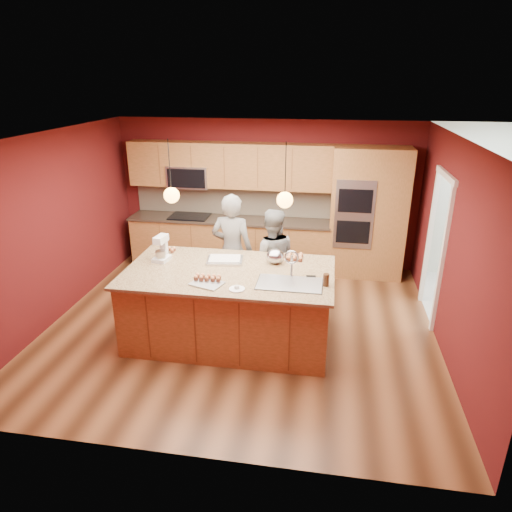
% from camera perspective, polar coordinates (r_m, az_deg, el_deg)
% --- Properties ---
extents(floor, '(5.50, 5.50, 0.00)m').
position_cam_1_polar(floor, '(6.76, -1.88, -8.65)').
color(floor, '#462714').
rests_on(floor, ground).
extents(ceiling, '(5.50, 5.50, 0.00)m').
position_cam_1_polar(ceiling, '(5.88, -2.21, 14.71)').
color(ceiling, white).
rests_on(ceiling, ground).
extents(wall_back, '(5.50, 0.00, 5.50)m').
position_cam_1_polar(wall_back, '(8.55, 1.26, 7.73)').
color(wall_back, '#4E1011').
rests_on(wall_back, ground).
extents(wall_front, '(5.50, 0.00, 5.50)m').
position_cam_1_polar(wall_front, '(3.99, -9.13, -9.72)').
color(wall_front, '#4E1011').
rests_on(wall_front, ground).
extents(wall_left, '(0.00, 5.00, 5.00)m').
position_cam_1_polar(wall_left, '(7.23, -23.98, 3.20)').
color(wall_left, '#4E1011').
rests_on(wall_left, ground).
extents(wall_right, '(0.00, 5.00, 5.00)m').
position_cam_1_polar(wall_right, '(6.28, 23.40, 0.67)').
color(wall_right, '#4E1011').
rests_on(wall_right, ground).
extents(cabinet_run, '(3.74, 0.64, 2.30)m').
position_cam_1_polar(cabinet_run, '(8.53, -3.55, 5.11)').
color(cabinet_run, brown).
rests_on(cabinet_run, floor).
extents(oven_column, '(1.30, 0.62, 2.30)m').
position_cam_1_polar(oven_column, '(8.26, 13.78, 5.17)').
color(oven_column, brown).
rests_on(oven_column, floor).
extents(doorway_trim, '(0.08, 1.11, 2.20)m').
position_cam_1_polar(doorway_trim, '(7.11, 21.50, 0.71)').
color(doorway_trim, white).
rests_on(doorway_trim, wall_right).
extents(pendant_left, '(0.20, 0.20, 0.80)m').
position_cam_1_polar(pendant_left, '(5.90, -10.51, 7.51)').
color(pendant_left, black).
rests_on(pendant_left, ceiling).
extents(pendant_right, '(0.20, 0.20, 0.80)m').
position_cam_1_polar(pendant_right, '(5.59, 3.63, 7.05)').
color(pendant_right, black).
rests_on(pendant_right, ceiling).
extents(island, '(2.75, 1.54, 1.39)m').
position_cam_1_polar(island, '(6.23, -3.18, -6.06)').
color(island, brown).
rests_on(island, floor).
extents(person_left, '(0.69, 0.49, 1.79)m').
position_cam_1_polar(person_left, '(7.02, -2.99, 0.65)').
color(person_left, black).
rests_on(person_left, floor).
extents(person_right, '(0.85, 0.70, 1.59)m').
position_cam_1_polar(person_right, '(6.96, 1.92, -0.42)').
color(person_right, slate).
rests_on(person_right, floor).
extents(stand_mixer, '(0.22, 0.28, 0.36)m').
position_cam_1_polar(stand_mixer, '(6.43, -11.73, 0.75)').
color(stand_mixer, white).
rests_on(stand_mixer, island).
extents(sheet_cake, '(0.53, 0.42, 0.05)m').
position_cam_1_polar(sheet_cake, '(6.32, -3.92, -0.47)').
color(sheet_cake, silver).
rests_on(sheet_cake, island).
extents(cooling_rack, '(0.45, 0.38, 0.02)m').
position_cam_1_polar(cooling_rack, '(5.65, -6.15, -3.45)').
color(cooling_rack, '#A7A8AD').
rests_on(cooling_rack, island).
extents(mixing_bowl, '(0.24, 0.24, 0.21)m').
position_cam_1_polar(mixing_bowl, '(6.22, 2.43, -0.04)').
color(mixing_bowl, '#B6B9BE').
rests_on(mixing_bowl, island).
extents(plate, '(0.19, 0.19, 0.01)m').
position_cam_1_polar(plate, '(5.49, -2.40, -4.15)').
color(plate, white).
rests_on(plate, island).
extents(tumbler, '(0.08, 0.08, 0.15)m').
position_cam_1_polar(tumbler, '(5.63, 8.74, -2.97)').
color(tumbler, '#392112').
rests_on(tumbler, island).
extents(phone, '(0.13, 0.08, 0.01)m').
position_cam_1_polar(phone, '(5.87, 6.89, -2.56)').
color(phone, black).
rests_on(phone, island).
extents(cupcakes_left, '(0.21, 0.14, 0.06)m').
position_cam_1_polar(cupcakes_left, '(6.77, -10.92, 0.81)').
color(cupcakes_left, '#D88551').
rests_on(cupcakes_left, island).
extents(cupcakes_rack, '(0.35, 0.14, 0.06)m').
position_cam_1_polar(cupcakes_rack, '(5.73, -6.08, -2.67)').
color(cupcakes_rack, '#D88551').
rests_on(cupcakes_rack, island).
extents(cupcakes_right, '(0.23, 0.23, 0.07)m').
position_cam_1_polar(cupcakes_right, '(6.40, 4.87, -0.09)').
color(cupcakes_right, '#D88551').
rests_on(cupcakes_right, island).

